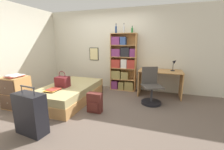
{
  "coord_description": "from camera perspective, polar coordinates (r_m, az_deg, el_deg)",
  "views": [
    {
      "loc": [
        1.64,
        -3.26,
        1.55
      ],
      "look_at": [
        0.5,
        0.2,
        0.75
      ],
      "focal_mm": 24.0,
      "sensor_mm": 36.0,
      "label": 1
    }
  ],
  "objects": [
    {
      "name": "desk_lamp",
      "position": [
        4.57,
        22.67,
        4.18
      ],
      "size": [
        0.16,
        0.12,
        0.34
      ],
      "color": "black",
      "rests_on": "desk"
    },
    {
      "name": "book_stack_on_bed",
      "position": [
        3.82,
        -21.56,
        -5.29
      ],
      "size": [
        0.3,
        0.36,
        0.04
      ],
      "color": "#232328",
      "rests_on": "bed"
    },
    {
      "name": "ground_plane",
      "position": [
        3.97,
        -7.84,
        -10.73
      ],
      "size": [
        14.0,
        14.0,
        0.0
      ],
      "primitive_type": "plane",
      "color": "#66564C"
    },
    {
      "name": "wall_back",
      "position": [
        5.12,
        -0.42,
        9.6
      ],
      "size": [
        10.0,
        0.09,
        2.6
      ],
      "color": "beige",
      "rests_on": "ground_plane"
    },
    {
      "name": "suitcase",
      "position": [
        2.97,
        -28.58,
        -12.84
      ],
      "size": [
        0.58,
        0.32,
        0.85
      ],
      "color": "black",
      "rests_on": "ground_plane"
    },
    {
      "name": "desk_chair",
      "position": [
        4.01,
        14.6,
        -6.31
      ],
      "size": [
        0.61,
        0.61,
        0.93
      ],
      "color": "black",
      "rests_on": "ground_plane"
    },
    {
      "name": "magazine_pile_on_dresser",
      "position": [
        4.14,
        -33.19,
        -0.28
      ],
      "size": [
        0.32,
        0.39,
        0.06
      ],
      "color": "beige",
      "rests_on": "dresser"
    },
    {
      "name": "bottle_green",
      "position": [
        4.86,
        1.54,
        16.94
      ],
      "size": [
        0.06,
        0.06,
        0.29
      ],
      "color": "navy",
      "rests_on": "bookcase"
    },
    {
      "name": "dresser",
      "position": [
        4.27,
        -32.8,
        -5.58
      ],
      "size": [
        0.55,
        0.48,
        0.76
      ],
      "color": "tan",
      "rests_on": "ground_plane"
    },
    {
      "name": "bed",
      "position": [
        4.22,
        -15.77,
        -6.6
      ],
      "size": [
        1.14,
        1.96,
        0.43
      ],
      "color": "tan",
      "rests_on": "ground_plane"
    },
    {
      "name": "backpack",
      "position": [
        3.44,
        -6.62,
        -10.46
      ],
      "size": [
        0.33,
        0.19,
        0.45
      ],
      "color": "#56231E",
      "rests_on": "ground_plane"
    },
    {
      "name": "handbag",
      "position": [
        4.04,
        -18.32,
        -2.41
      ],
      "size": [
        0.32,
        0.25,
        0.41
      ],
      "color": "maroon",
      "rests_on": "bed"
    },
    {
      "name": "wall_left",
      "position": [
        5.1,
        -32.11,
        7.71
      ],
      "size": [
        0.06,
        10.0,
        2.6
      ],
      "color": "beige",
      "rests_on": "ground_plane"
    },
    {
      "name": "bottle_clear",
      "position": [
        4.79,
        7.68,
        16.54
      ],
      "size": [
        0.06,
        0.06,
        0.21
      ],
      "color": "#1E6B2D",
      "rests_on": "bookcase"
    },
    {
      "name": "bottle_brown",
      "position": [
        4.83,
        4.53,
        16.93
      ],
      "size": [
        0.06,
        0.06,
        0.29
      ],
      "color": "#B7BCC1",
      "rests_on": "bookcase"
    },
    {
      "name": "bookcase",
      "position": [
        4.85,
        4.02,
        4.1
      ],
      "size": [
        0.81,
        0.28,
        1.82
      ],
      "color": "tan",
      "rests_on": "ground_plane"
    },
    {
      "name": "desk",
      "position": [
        4.58,
        17.78,
        -1.19
      ],
      "size": [
        1.2,
        0.67,
        0.75
      ],
      "color": "tan",
      "rests_on": "ground_plane"
    }
  ]
}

